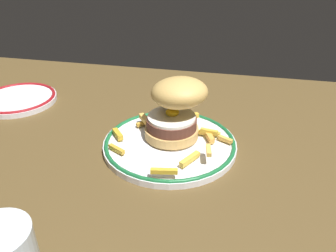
% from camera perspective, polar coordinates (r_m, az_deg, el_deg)
% --- Properties ---
extents(ground_plane, '(1.39, 0.89, 0.04)m').
position_cam_1_polar(ground_plane, '(0.64, -0.28, -6.52)').
color(ground_plane, brown).
extents(dinner_plate, '(0.25, 0.25, 0.02)m').
position_cam_1_polar(dinner_plate, '(0.65, -0.00, -2.87)').
color(dinner_plate, silver).
rests_on(dinner_plate, ground_plane).
extents(burger, '(0.15, 0.15, 0.12)m').
position_cam_1_polar(burger, '(0.64, 1.47, 3.26)').
color(burger, tan).
rests_on(burger, dinner_plate).
extents(fries_pile, '(0.23, 0.24, 0.02)m').
position_cam_1_polar(fries_pile, '(0.66, 1.12, -1.12)').
color(fries_pile, gold).
rests_on(fries_pile, dinner_plate).
extents(side_plate, '(0.18, 0.18, 0.02)m').
position_cam_1_polar(side_plate, '(0.91, -23.73, 4.17)').
color(side_plate, silver).
rests_on(side_plate, ground_plane).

